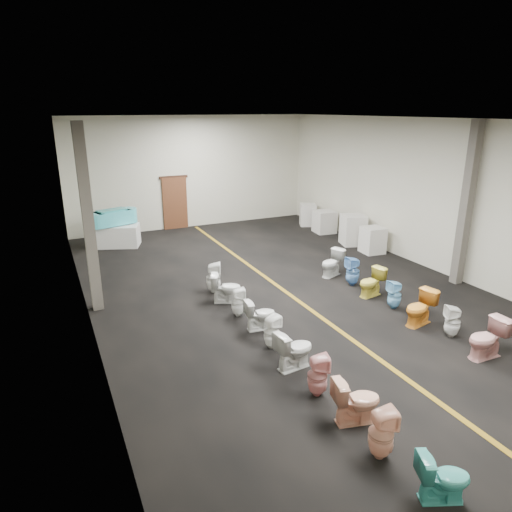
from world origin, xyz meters
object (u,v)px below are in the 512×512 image
object	(u,v)px
toilet_left_6	(260,314)
toilet_right_9	(332,263)
appliance_crate_a	(373,240)
toilet_right_5	(420,308)
toilet_left_0	(443,478)
toilet_left_7	(238,302)
toilet_right_6	(395,295)
toilet_left_1	(381,434)
appliance_crate_b	(353,230)
bathtub	(112,217)
toilet_left_5	(272,332)
toilet_left_8	(226,288)
toilet_right_3	(487,339)
toilet_left_3	(318,375)
appliance_crate_c	(325,222)
appliance_crate_d	(308,215)
toilet_right_7	(371,282)
toilet_left_4	(294,349)
toilet_left_2	(356,401)
display_table	(114,236)
toilet_right_8	(353,271)
toilet_left_9	(214,278)
toilet_right_4	(453,321)

from	to	relation	value
toilet_left_6	toilet_right_9	distance (m)	4.05
appliance_crate_a	toilet_right_5	xyz separation A→B (m)	(-2.57, -4.87, -0.04)
toilet_left_0	toilet_left_6	size ratio (longest dim) A/B	0.96
toilet_left_7	toilet_right_6	xyz separation A→B (m)	(3.67, -1.26, 0.01)
appliance_crate_a	toilet_left_1	xyz separation A→B (m)	(-6.15, -7.83, -0.05)
appliance_crate_b	toilet_left_1	size ratio (longest dim) A/B	1.37
toilet_left_0	appliance_crate_b	bearing A→B (deg)	-8.28
bathtub	toilet_left_5	xyz separation A→B (m)	(1.79, -8.95, -0.71)
toilet_left_8	toilet_right_3	xyz separation A→B (m)	(3.67, -4.76, 0.03)
toilet_left_3	toilet_left_8	size ratio (longest dim) A/B	1.01
toilet_left_3	toilet_left_5	size ratio (longest dim) A/B	1.07
appliance_crate_c	appliance_crate_d	xyz separation A→B (m)	(0.00, 1.27, 0.02)
toilet_right_7	toilet_right_9	bearing A→B (deg)	171.97
toilet_left_1	toilet_left_5	xyz separation A→B (m)	(0.03, 3.45, -0.04)
appliance_crate_a	toilet_left_4	xyz separation A→B (m)	(-6.09, -5.25, -0.06)
toilet_left_2	toilet_left_4	world-z (taller)	toilet_left_4
toilet_left_3	display_table	bearing A→B (deg)	24.83
toilet_right_8	toilet_left_8	bearing A→B (deg)	-91.96
toilet_left_1	toilet_right_9	bearing A→B (deg)	-15.91
bathtub	appliance_crate_c	size ratio (longest dim) A/B	2.06
toilet_left_0	toilet_right_5	distance (m)	5.14
bathtub	toilet_left_2	bearing A→B (deg)	-99.35
appliance_crate_c	toilet_right_8	xyz separation A→B (m)	(-2.46, -5.18, -0.02)
toilet_left_1	appliance_crate_d	bearing A→B (deg)	-14.02
toilet_left_2	toilet_right_3	size ratio (longest dim) A/B	0.93
appliance_crate_a	toilet_left_9	xyz separation A→B (m)	(-6.17, -1.03, -0.03)
toilet_left_6	toilet_left_2	bearing A→B (deg)	-174.10
toilet_left_3	toilet_left_0	bearing A→B (deg)	-159.43
toilet_right_7	toilet_left_7	bearing A→B (deg)	-106.33
display_table	toilet_right_3	distance (m)	12.39
display_table	appliance_crate_a	xyz separation A→B (m)	(7.91, -4.57, 0.06)
display_table	toilet_left_7	world-z (taller)	display_table
toilet_right_6	toilet_right_9	bearing A→B (deg)	-174.10
toilet_right_4	toilet_right_7	distance (m)	2.58
display_table	toilet_left_6	world-z (taller)	display_table
toilet_left_8	toilet_right_6	xyz separation A→B (m)	(3.62, -2.15, -0.02)
toilet_right_3	toilet_right_8	size ratio (longest dim) A/B	1.00
toilet_left_4	toilet_right_9	distance (m)	5.27
toilet_left_9	toilet_right_4	world-z (taller)	toilet_left_9
toilet_left_8	bathtub	bearing A→B (deg)	38.84
toilet_left_2	toilet_left_8	world-z (taller)	toilet_left_2
appliance_crate_d	display_table	bearing A→B (deg)	177.68
appliance_crate_b	toilet_right_9	size ratio (longest dim) A/B	1.37
bathtub	toilet_right_3	size ratio (longest dim) A/B	2.17
toilet_right_5	toilet_left_8	bearing A→B (deg)	-142.68
toilet_left_4	toilet_right_3	distance (m)	3.87
appliance_crate_c	toilet_left_1	world-z (taller)	appliance_crate_c
toilet_left_4	toilet_right_3	world-z (taller)	toilet_right_3
appliance_crate_d	toilet_left_0	xyz separation A→B (m)	(-5.93, -13.01, -0.12)
toilet_left_0	toilet_right_4	distance (m)	4.75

